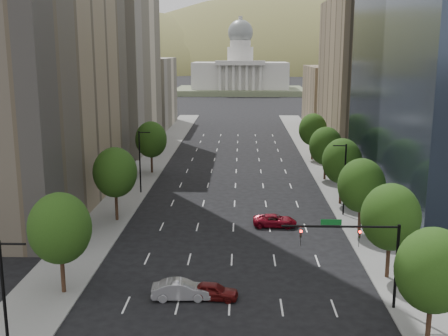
# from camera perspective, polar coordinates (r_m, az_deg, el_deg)

# --- Properties ---
(sidewalk_left) EXTENTS (6.00, 200.00, 0.15)m
(sidewalk_left) POSITION_cam_1_polar(r_m,az_deg,el_deg) (74.93, -10.85, -3.50)
(sidewalk_left) COLOR slate
(sidewalk_left) RESTS_ON ground
(sidewalk_right) EXTENTS (6.00, 200.00, 0.15)m
(sidewalk_right) POSITION_cam_1_polar(r_m,az_deg,el_deg) (74.57, 13.13, -3.69)
(sidewalk_right) COLOR slate
(sidewalk_right) RESTS_ON ground
(midrise_cream_left) EXTENTS (14.00, 30.00, 35.00)m
(midrise_cream_left) POSITION_cam_1_polar(r_m,az_deg,el_deg) (116.28, -11.19, 10.70)
(midrise_cream_left) COLOR beige
(midrise_cream_left) RESTS_ON ground
(filler_left) EXTENTS (14.00, 26.00, 18.00)m
(filler_left) POSITION_cam_1_polar(r_m,az_deg,el_deg) (149.02, -8.22, 7.81)
(filler_left) COLOR beige
(filler_left) RESTS_ON ground
(parking_tan_right) EXTENTS (14.00, 30.00, 30.00)m
(parking_tan_right) POSITION_cam_1_polar(r_m,az_deg,el_deg) (113.05, 14.37, 9.25)
(parking_tan_right) COLOR #8C7759
(parking_tan_right) RESTS_ON ground
(filler_right) EXTENTS (14.00, 26.00, 16.00)m
(filler_right) POSITION_cam_1_polar(r_m,az_deg,el_deg) (145.85, 11.47, 7.21)
(filler_right) COLOR #8C7759
(filler_right) RESTS_ON ground
(tree_right_0) EXTENTS (5.20, 5.20, 8.39)m
(tree_right_0) POSITION_cam_1_polar(r_m,az_deg,el_deg) (40.45, 20.97, -9.93)
(tree_right_0) COLOR #382316
(tree_right_0) RESTS_ON ground
(tree_right_1) EXTENTS (5.20, 5.20, 8.75)m
(tree_right_1) POSITION_cam_1_polar(r_m,az_deg,el_deg) (50.24, 16.98, -4.91)
(tree_right_1) COLOR #382316
(tree_right_1) RESTS_ON ground
(tree_right_2) EXTENTS (5.20, 5.20, 8.61)m
(tree_right_2) POSITION_cam_1_polar(r_m,az_deg,el_deg) (61.52, 14.13, -1.78)
(tree_right_2) COLOR #382316
(tree_right_2) RESTS_ON ground
(tree_right_3) EXTENTS (5.20, 5.20, 8.89)m
(tree_right_3) POSITION_cam_1_polar(r_m,az_deg,el_deg) (72.94, 12.19, 0.71)
(tree_right_3) COLOR #382316
(tree_right_3) RESTS_ON ground
(tree_right_4) EXTENTS (5.20, 5.20, 8.46)m
(tree_right_4) POSITION_cam_1_polar(r_m,az_deg,el_deg) (86.59, 10.56, 2.27)
(tree_right_4) COLOR #382316
(tree_right_4) RESTS_ON ground
(tree_right_5) EXTENTS (5.20, 5.20, 8.75)m
(tree_right_5) POSITION_cam_1_polar(r_m,az_deg,el_deg) (102.20, 9.25, 3.98)
(tree_right_5) COLOR #382316
(tree_right_5) RESTS_ON ground
(tree_left_0) EXTENTS (5.20, 5.20, 8.75)m
(tree_left_0) POSITION_cam_1_polar(r_m,az_deg,el_deg) (47.10, -16.74, -6.04)
(tree_left_0) COLOR #382316
(tree_left_0) RESTS_ON ground
(tree_left_1) EXTENTS (5.20, 5.20, 8.97)m
(tree_left_1) POSITION_cam_1_polar(r_m,az_deg,el_deg) (65.62, -11.29, -0.46)
(tree_left_1) COLOR #382316
(tree_left_1) RESTS_ON ground
(tree_left_2) EXTENTS (5.20, 5.20, 8.68)m
(tree_left_2) POSITION_cam_1_polar(r_m,az_deg,el_deg) (90.73, -7.61, 2.96)
(tree_left_2) COLOR #382316
(tree_left_2) RESTS_ON ground
(streetlight_rn) EXTENTS (1.70, 0.20, 9.00)m
(streetlight_rn) POSITION_cam_1_polar(r_m,az_deg,el_deg) (68.25, 12.42, -0.98)
(streetlight_rn) COLOR black
(streetlight_rn) RESTS_ON ground
(streetlight_ls) EXTENTS (1.70, 0.20, 9.00)m
(streetlight_ls) POSITION_cam_1_polar(r_m,az_deg,el_deg) (36.84, -21.80, -13.14)
(streetlight_ls) COLOR black
(streetlight_ls) RESTS_ON ground
(streetlight_ln) EXTENTS (1.70, 0.20, 9.00)m
(streetlight_ln) POSITION_cam_1_polar(r_m,az_deg,el_deg) (78.18, -8.72, 0.82)
(streetlight_ln) COLOR black
(streetlight_ln) RESTS_ON ground
(traffic_signal) EXTENTS (9.12, 0.40, 7.38)m
(traffic_signal) POSITION_cam_1_polar(r_m,az_deg,el_deg) (44.06, 14.54, -7.97)
(traffic_signal) COLOR black
(traffic_signal) RESTS_ON ground
(capitol) EXTENTS (60.00, 40.00, 35.20)m
(capitol) POSITION_cam_1_polar(r_m,az_deg,el_deg) (260.30, 1.70, 9.66)
(capitol) COLOR #596647
(capitol) RESTS_ON ground
(foothills) EXTENTS (720.00, 413.00, 263.00)m
(foothills) POSITION_cam_1_polar(r_m,az_deg,el_deg) (613.40, 5.05, 6.73)
(foothills) COLOR olive
(foothills) RESTS_ON ground
(car_maroon) EXTENTS (4.32, 2.13, 1.42)m
(car_maroon) POSITION_cam_1_polar(r_m,az_deg,el_deg) (46.00, -1.15, -12.70)
(car_maroon) COLOR #500D0D
(car_maroon) RESTS_ON ground
(car_silver) EXTENTS (4.94, 1.99, 1.59)m
(car_silver) POSITION_cam_1_polar(r_m,az_deg,el_deg) (46.12, -4.49, -12.54)
(car_silver) COLOR #A6A6AB
(car_silver) RESTS_ON ground
(car_red_far) EXTENTS (5.13, 2.46, 1.41)m
(car_red_far) POSITION_cam_1_polar(r_m,az_deg,el_deg) (63.98, 5.32, -5.47)
(car_red_far) COLOR maroon
(car_red_far) RESTS_ON ground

